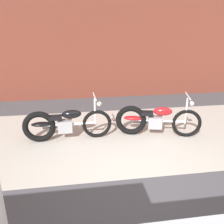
# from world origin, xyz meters

# --- Properties ---
(ground_plane) EXTENTS (80.00, 80.00, 0.00)m
(ground_plane) POSITION_xyz_m (0.00, 0.00, 0.00)
(ground_plane) COLOR #47474C
(sidewalk_slab) EXTENTS (36.00, 3.50, 0.01)m
(sidewalk_slab) POSITION_xyz_m (0.00, 1.75, 0.00)
(sidewalk_slab) COLOR #B2ADA3
(sidewalk_slab) RESTS_ON ground
(brick_building_wall) EXTENTS (36.00, 0.50, 6.38)m
(brick_building_wall) POSITION_xyz_m (0.00, 5.20, 3.19)
(brick_building_wall) COLOR brown
(brick_building_wall) RESTS_ON ground
(motorcycle_black) EXTENTS (2.01, 0.58, 1.03)m
(motorcycle_black) POSITION_xyz_m (-1.28, 1.72, 0.40)
(motorcycle_black) COLOR black
(motorcycle_black) RESTS_ON ground
(motorcycle_red) EXTENTS (1.97, 0.76, 1.03)m
(motorcycle_red) POSITION_xyz_m (0.82, 1.66, 0.40)
(motorcycle_red) COLOR black
(motorcycle_red) RESTS_ON ground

